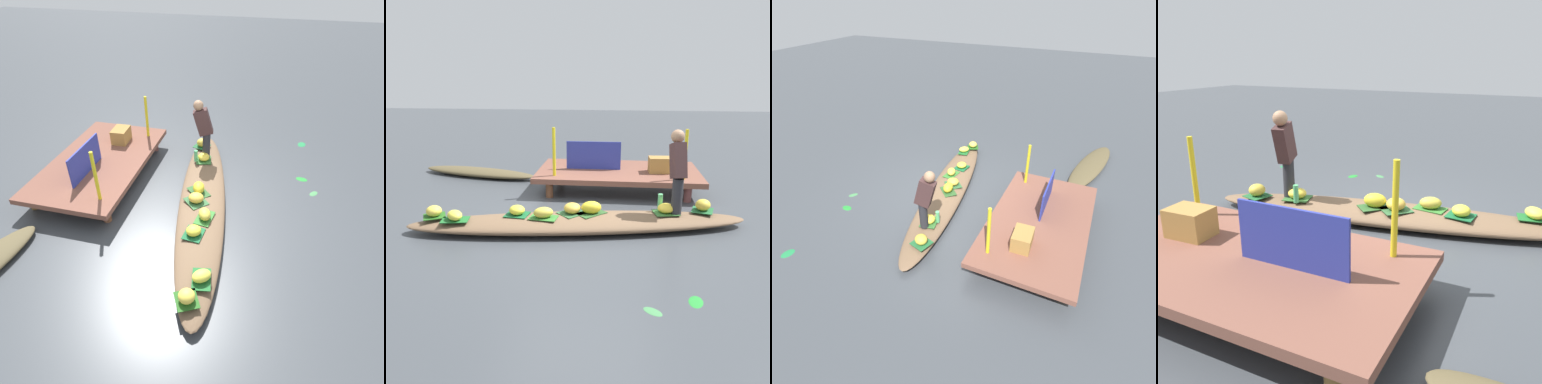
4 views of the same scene
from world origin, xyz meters
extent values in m
plane|color=#3E4247|center=(0.00, 0.00, 0.00)|extent=(40.00, 40.00, 0.00)
cube|color=brown|center=(0.56, 2.25, 0.35)|extent=(3.20, 1.80, 0.10)
cylinder|color=brown|center=(-0.72, 1.53, 0.15)|extent=(0.14, 0.14, 0.30)
cylinder|color=brown|center=(1.84, 1.53, 0.15)|extent=(0.14, 0.14, 0.30)
cylinder|color=brown|center=(-0.72, 2.97, 0.15)|extent=(0.14, 0.14, 0.30)
ellipsoid|color=brown|center=(0.00, 0.00, 0.11)|extent=(5.13, 1.64, 0.22)
cube|color=#175C30|center=(-0.92, -0.06, 0.23)|extent=(0.37, 0.33, 0.01)
ellipsoid|color=yellow|center=(-0.92, -0.06, 0.30)|extent=(0.33, 0.33, 0.14)
cube|color=#32752D|center=(-0.51, -0.15, 0.23)|extent=(0.43, 0.30, 0.01)
ellipsoid|color=gold|center=(-0.51, -0.15, 0.31)|extent=(0.34, 0.28, 0.16)
cube|color=#2B5628|center=(0.18, 0.11, 0.23)|extent=(0.49, 0.49, 0.01)
ellipsoid|color=yellow|center=(0.18, 0.11, 0.32)|extent=(0.34, 0.26, 0.19)
cube|color=#226233|center=(1.88, 0.43, 0.23)|extent=(0.39, 0.39, 0.01)
ellipsoid|color=gold|center=(1.88, 0.43, 0.32)|extent=(0.31, 0.32, 0.18)
cube|color=#32662E|center=(1.30, 0.26, 0.23)|extent=(0.42, 0.38, 0.01)
ellipsoid|color=yellow|center=(1.30, 0.26, 0.30)|extent=(0.33, 0.32, 0.14)
cube|color=#1D632A|center=(-1.76, -0.38, 0.23)|extent=(0.42, 0.32, 0.01)
ellipsoid|color=yellow|center=(-1.76, -0.38, 0.30)|extent=(0.33, 0.34, 0.14)
cube|color=#2F5F34|center=(-0.11, 0.09, 0.23)|extent=(0.50, 0.50, 0.01)
ellipsoid|color=gold|center=(-0.11, 0.09, 0.31)|extent=(0.29, 0.30, 0.16)
cylinder|color=#28282D|center=(1.45, 0.24, 0.50)|extent=(0.16, 0.16, 0.55)
cube|color=#422A29|center=(1.43, 0.31, 1.02)|extent=(0.25, 0.44, 0.58)
sphere|color=#9E7556|center=(1.42, 0.42, 1.37)|extent=(0.20, 0.20, 0.20)
cylinder|color=#54BA6F|center=(1.22, 0.41, 0.35)|extent=(0.07, 0.07, 0.25)
cube|color=#293495|center=(0.06, 2.25, 0.68)|extent=(1.09, 0.04, 0.56)
cylinder|color=yellow|center=(-0.64, 1.65, 0.85)|extent=(0.06, 0.06, 0.91)
cylinder|color=yellow|center=(1.76, 1.65, 0.85)|extent=(0.06, 0.06, 0.91)
cube|color=#A1773A|center=(1.37, 2.12, 0.55)|extent=(0.46, 0.34, 0.30)
ellipsoid|color=#41844B|center=(0.95, -2.00, 0.00)|extent=(0.24, 0.22, 0.01)
ellipsoid|color=#1F7C41|center=(2.93, -1.80, 0.00)|extent=(0.29, 0.23, 0.01)
ellipsoid|color=#238930|center=(1.40, -1.78, 0.00)|extent=(0.19, 0.25, 0.01)
camera|label=1|loc=(-4.64, -0.96, 3.90)|focal=31.33mm
camera|label=2|loc=(0.57, -5.32, 2.24)|focal=35.88mm
camera|label=3|loc=(5.28, 2.82, 4.12)|focal=28.92mm
camera|label=4|loc=(-1.78, 4.89, 2.15)|focal=38.57mm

